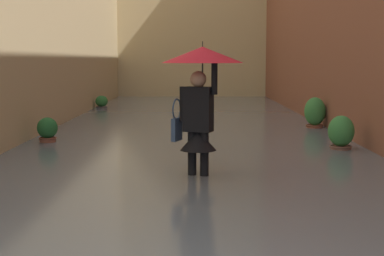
{
  "coord_description": "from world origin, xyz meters",
  "views": [
    {
      "loc": [
        -0.08,
        2.25,
        1.8
      ],
      "look_at": [
        -0.06,
        -5.21,
        0.92
      ],
      "focal_mm": 54.53,
      "sensor_mm": 36.0,
      "label": 1
    }
  ],
  "objects": [
    {
      "name": "person_wading",
      "position": [
        -0.17,
        -5.68,
        1.48
      ],
      "size": [
        1.12,
        1.12,
        2.05
      ],
      "color": "#4C4233",
      "rests_on": "ground_plane"
    },
    {
      "name": "ground_plane",
      "position": [
        0.0,
        -11.48,
        0.0
      ],
      "size": [
        60.0,
        60.0,
        0.0
      ],
      "primitive_type": "plane",
      "color": "slate"
    },
    {
      "name": "flood_water",
      "position": [
        0.0,
        -11.48,
        0.1
      ],
      "size": [
        7.19,
        28.97,
        0.21
      ],
      "primitive_type": "cube",
      "color": "slate",
      "rests_on": "ground_plane"
    },
    {
      "name": "potted_plant_near_right",
      "position": [
        2.76,
        -8.95,
        0.38
      ],
      "size": [
        0.4,
        0.4,
        0.69
      ],
      "color": "brown",
      "rests_on": "ground_plane"
    },
    {
      "name": "potted_plant_mid_right",
      "position": [
        2.93,
        -16.74,
        0.33
      ],
      "size": [
        0.41,
        0.41,
        0.63
      ],
      "color": "#66605B",
      "rests_on": "ground_plane"
    },
    {
      "name": "potted_plant_mid_left",
      "position": [
        -2.93,
        -11.39,
        0.5
      ],
      "size": [
        0.5,
        0.5,
        0.92
      ],
      "color": "brown",
      "rests_on": "ground_plane"
    },
    {
      "name": "potted_plant_near_left",
      "position": [
        -2.71,
        -8.06,
        0.44
      ],
      "size": [
        0.47,
        0.47,
        0.81
      ],
      "color": "brown",
      "rests_on": "ground_plane"
    }
  ]
}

